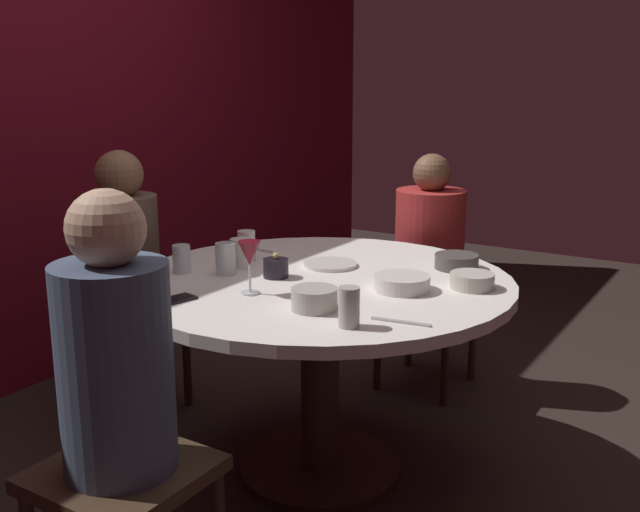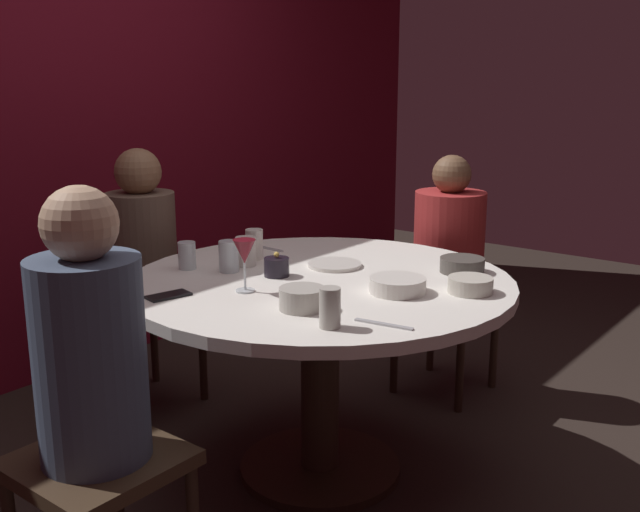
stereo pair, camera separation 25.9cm
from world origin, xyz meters
The scene contains 21 objects.
ground_plane centered at (0.00, 0.00, 0.00)m, with size 8.00×8.00×0.00m, color #2D231E.
back_wall centered at (0.00, 1.64, 1.30)m, with size 6.00×0.10×2.60m, color maroon.
dining_table centered at (0.00, 0.00, 0.60)m, with size 1.37×1.37×0.75m.
seated_diner_left centered at (-0.95, 0.00, 0.73)m, with size 0.40×0.40×1.19m.
seated_diner_back centered at (0.00, 0.98, 0.71)m, with size 0.40×0.40×1.15m.
seated_diner_right centered at (0.95, 0.00, 0.69)m, with size 0.40×0.40×1.11m.
candle_holder centered at (-0.07, 0.14, 0.79)m, with size 0.09×0.09×0.09m.
wine_glass centered at (-0.29, 0.09, 0.88)m, with size 0.08×0.08×0.18m.
dinner_plate centered at (0.16, 0.06, 0.76)m, with size 0.20×0.20×0.01m, color silver.
cell_phone centered at (-0.48, 0.24, 0.76)m, with size 0.07×0.14×0.01m, color black.
bowl_serving_large centered at (0.16, -0.50, 0.78)m, with size 0.15×0.15×0.05m, color beige.
bowl_salad_center centered at (-0.32, -0.18, 0.79)m, with size 0.14×0.14×0.07m, color #B2ADA3.
bowl_small_white centered at (0.38, -0.36, 0.78)m, with size 0.16×0.16×0.05m, color #4C4742.
bowl_sauce_side centered at (0.02, -0.31, 0.78)m, with size 0.19×0.19×0.05m, color silver.
cup_near_candle centered at (-0.20, 0.47, 0.80)m, with size 0.07×0.07×0.10m, color silver.
cup_by_left_diner centered at (-0.13, 0.32, 0.81)m, with size 0.07×0.07×0.11m, color silver.
cup_by_right_diner centered at (-0.03, 0.33, 0.81)m, with size 0.08×0.08×0.11m, color silver.
cup_center_front centered at (-0.40, -0.35, 0.81)m, with size 0.06×0.06×0.12m, color #B2ADA3.
cup_far_edge centered at (0.06, 0.37, 0.81)m, with size 0.07×0.07×0.12m, color silver.
fork_near_plate centered at (0.22, 0.46, 0.75)m, with size 0.02×0.18×0.01m, color #B7B7BC.
knife_near_plate centered at (-0.29, -0.46, 0.75)m, with size 0.02×0.18×0.01m, color #B7B7BC.
Camera 1 is at (-2.13, -1.34, 1.44)m, focal length 41.55 mm.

